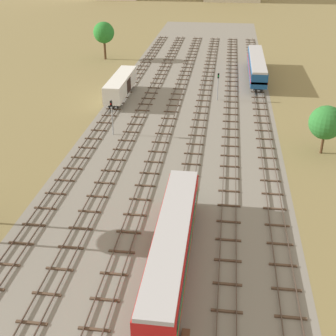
% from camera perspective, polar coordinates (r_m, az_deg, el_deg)
% --- Properties ---
extents(ground_plane, '(480.00, 480.00, 0.00)m').
position_cam_1_polar(ground_plane, '(67.20, 1.85, 5.37)').
color(ground_plane, olive).
extents(ballast_bed, '(27.61, 176.00, 0.01)m').
position_cam_1_polar(ballast_bed, '(67.20, 1.85, 5.37)').
color(ballast_bed, gray).
rests_on(ballast_bed, ground).
extents(track_far_left, '(2.40, 126.00, 0.29)m').
position_cam_1_polar(track_far_left, '(70.10, -7.77, 6.20)').
color(track_far_left, '#47382D').
rests_on(track_far_left, ground).
extents(track_left, '(2.40, 126.00, 0.29)m').
position_cam_1_polar(track_left, '(69.06, -3.95, 6.06)').
color(track_left, '#47382D').
rests_on(track_left, ground).
extents(track_centre_left, '(2.40, 126.00, 0.29)m').
position_cam_1_polar(track_centre_left, '(68.32, -0.05, 5.89)').
color(track_centre_left, '#47382D').
rests_on(track_centre_left, ground).
extents(track_centre, '(2.40, 126.00, 0.29)m').
position_cam_1_polar(track_centre, '(67.91, 3.93, 5.68)').
color(track_centre, '#47382D').
rests_on(track_centre, ground).
extents(track_centre_right, '(2.40, 126.00, 0.29)m').
position_cam_1_polar(track_centre_right, '(67.83, 7.92, 5.45)').
color(track_centre_right, '#47382D').
rests_on(track_centre_right, ground).
extents(track_right, '(2.40, 126.00, 0.29)m').
position_cam_1_polar(track_right, '(68.07, 11.91, 5.19)').
color(track_right, '#47382D').
rests_on(track_right, ground).
extents(diesel_railcar_centre_nearest, '(2.96, 20.50, 3.80)m').
position_cam_1_polar(diesel_railcar_centre_nearest, '(37.83, 0.53, -9.45)').
color(diesel_railcar_centre_nearest, red).
rests_on(diesel_railcar_centre_nearest, ground).
extents(freight_boxcar_far_left_near, '(2.87, 14.00, 3.60)m').
position_cam_1_polar(freight_boxcar_far_left_near, '(78.67, -6.00, 10.47)').
color(freight_boxcar_far_left_near, white).
rests_on(freight_boxcar_far_left_near, ground).
extents(passenger_coach_right_mid, '(2.96, 22.00, 3.80)m').
position_cam_1_polar(passenger_coach_right_mid, '(91.73, 11.17, 12.69)').
color(passenger_coach_right_mid, '#194C8C').
rests_on(passenger_coach_right_mid, ground).
extents(signal_post_nearest, '(0.28, 0.47, 4.77)m').
position_cam_1_polar(signal_post_nearest, '(77.59, 6.36, 10.69)').
color(signal_post_nearest, gray).
rests_on(signal_post_nearest, ground).
extents(signal_post_near, '(0.28, 0.47, 5.15)m').
position_cam_1_polar(signal_post_near, '(63.37, -7.12, 6.95)').
color(signal_post_near, gray).
rests_on(signal_post_near, ground).
extents(lineside_tree_0, '(4.31, 4.31, 6.40)m').
position_cam_1_polar(lineside_tree_0, '(60.29, 19.36, 5.44)').
color(lineside_tree_0, '#4C331E').
rests_on(lineside_tree_0, ground).
extents(lineside_tree_1, '(4.62, 4.62, 8.21)m').
position_cam_1_polar(lineside_tree_1, '(105.03, -8.13, 16.60)').
color(lineside_tree_1, '#4C331E').
rests_on(lineside_tree_1, ground).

